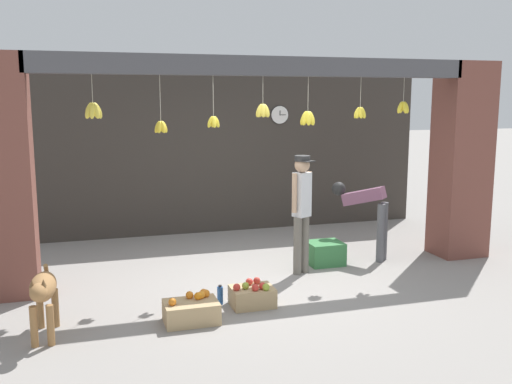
% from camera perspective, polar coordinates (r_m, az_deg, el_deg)
% --- Properties ---
extents(ground_plane, '(60.00, 60.00, 0.00)m').
position_cam_1_polar(ground_plane, '(7.50, 0.93, -8.64)').
color(ground_plane, gray).
extents(shop_back_wall, '(7.53, 0.12, 2.83)m').
position_cam_1_polar(shop_back_wall, '(9.90, -4.06, 4.12)').
color(shop_back_wall, '#38332D').
rests_on(shop_back_wall, ground_plane).
extents(shop_pillar_left, '(0.70, 0.60, 2.83)m').
position_cam_1_polar(shop_pillar_left, '(7.21, -24.15, 1.36)').
color(shop_pillar_left, brown).
rests_on(shop_pillar_left, ground_plane).
extents(shop_pillar_right, '(0.70, 0.60, 2.83)m').
position_cam_1_polar(shop_pillar_right, '(8.89, 19.84, 2.99)').
color(shop_pillar_right, brown).
rests_on(shop_pillar_right, ground_plane).
extents(storefront_awning, '(5.63, 0.28, 0.94)m').
position_cam_1_polar(storefront_awning, '(7.25, 0.58, 12.06)').
color(storefront_awning, '#4C4C51').
extents(dog, '(0.28, 0.89, 0.69)m').
position_cam_1_polar(dog, '(5.95, -20.53, -9.31)').
color(dog, '#9E7042').
rests_on(dog, ground_plane).
extents(shopkeeper, '(0.32, 0.30, 1.58)m').
position_cam_1_polar(shopkeeper, '(7.51, 4.59, -1.36)').
color(shopkeeper, '#6B665B').
rests_on(shopkeeper, ground_plane).
extents(worker_stooping, '(0.67, 0.70, 1.10)m').
position_cam_1_polar(worker_stooping, '(8.38, 11.02, -1.69)').
color(worker_stooping, '#56565B').
rests_on(worker_stooping, ground_plane).
extents(fruit_crate_oranges, '(0.56, 0.39, 0.30)m').
position_cam_1_polar(fruit_crate_oranges, '(6.12, -6.45, -11.71)').
color(fruit_crate_oranges, tan).
rests_on(fruit_crate_oranges, ground_plane).
extents(fruit_crate_apples, '(0.48, 0.37, 0.29)m').
position_cam_1_polar(fruit_crate_apples, '(6.52, -0.37, -10.30)').
color(fruit_crate_apples, tan).
rests_on(fruit_crate_apples, ground_plane).
extents(produce_box_green, '(0.48, 0.42, 0.32)m').
position_cam_1_polar(produce_box_green, '(8.14, 6.89, -6.08)').
color(produce_box_green, '#387A42').
rests_on(produce_box_green, ground_plane).
extents(water_bottle, '(0.07, 0.07, 0.22)m').
position_cam_1_polar(water_bottle, '(6.59, -3.61, -10.27)').
color(water_bottle, '#2D60AD').
rests_on(water_bottle, ground_plane).
extents(wall_clock, '(0.33, 0.03, 0.33)m').
position_cam_1_polar(wall_clock, '(10.11, 2.38, 7.72)').
color(wall_clock, black).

